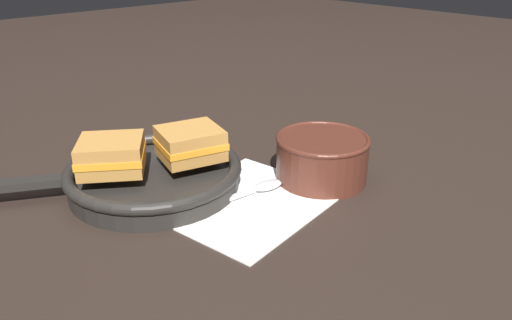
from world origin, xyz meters
The scene contains 7 objects.
ground_plane centered at (0.00, 0.00, 0.00)m, with size 4.00×4.00×0.00m, color black.
napkin centered at (-0.06, -0.04, 0.00)m, with size 0.26×0.23×0.00m.
soup_bowl centered at (0.08, -0.07, 0.04)m, with size 0.14×0.14×0.07m.
spoon centered at (-0.03, -0.03, 0.01)m, with size 0.16×0.04×0.01m.
skillet centered at (-0.13, 0.09, 0.02)m, with size 0.35×0.26×0.04m.
sandwich_near_left centered at (-0.08, 0.07, 0.06)m, with size 0.11×0.11×0.05m.
sandwich_near_right centered at (-0.18, 0.11, 0.06)m, with size 0.12×0.12×0.05m.
Camera 1 is at (-0.48, -0.51, 0.35)m, focal length 35.00 mm.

